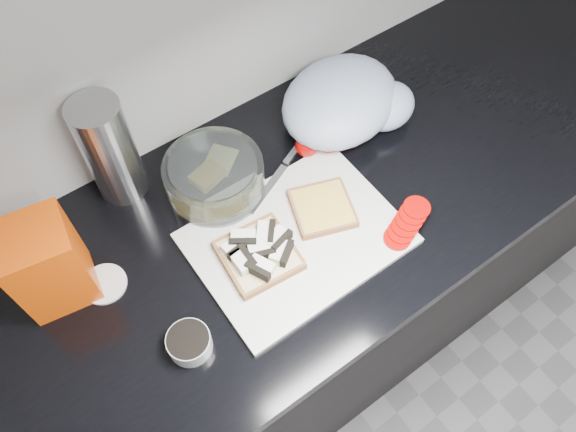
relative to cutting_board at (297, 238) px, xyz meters
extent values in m
cube|color=beige|center=(-0.09, 0.37, 0.34)|extent=(3.50, 0.02, 2.50)
cube|color=black|center=(-0.09, 0.07, -0.48)|extent=(3.50, 0.60, 0.86)
cube|color=black|center=(-0.09, 0.07, -0.03)|extent=(3.50, 0.64, 0.04)
cube|color=silver|center=(0.00, 0.00, 0.00)|extent=(0.40, 0.30, 0.01)
cube|color=#C6BA8C|center=(-0.09, 0.01, 0.01)|extent=(0.14, 0.14, 0.02)
cube|color=white|center=(-0.12, 0.04, 0.03)|extent=(0.05, 0.03, 0.02)
cube|color=black|center=(-0.12, 0.04, 0.03)|extent=(0.05, 0.02, 0.02)
cube|color=white|center=(-0.09, 0.04, 0.04)|extent=(0.05, 0.05, 0.02)
cube|color=black|center=(-0.09, 0.04, 0.04)|extent=(0.05, 0.04, 0.02)
cube|color=white|center=(-0.06, 0.03, 0.03)|extent=(0.05, 0.05, 0.02)
cube|color=black|center=(-0.06, 0.03, 0.03)|extent=(0.04, 0.05, 0.02)
cube|color=white|center=(-0.13, 0.00, 0.04)|extent=(0.03, 0.05, 0.02)
cube|color=black|center=(-0.13, 0.00, 0.04)|extent=(0.01, 0.05, 0.02)
cube|color=white|center=(-0.08, 0.00, 0.03)|extent=(0.05, 0.04, 0.02)
cube|color=black|center=(-0.08, 0.00, 0.03)|extent=(0.05, 0.03, 0.02)
cube|color=white|center=(-0.06, -0.02, 0.03)|extent=(0.05, 0.05, 0.02)
cube|color=black|center=(-0.06, -0.02, 0.03)|extent=(0.05, 0.04, 0.02)
cube|color=white|center=(-0.10, -0.03, 0.04)|extent=(0.04, 0.05, 0.02)
cube|color=black|center=(-0.10, -0.03, 0.04)|extent=(0.03, 0.05, 0.02)
cube|color=white|center=(-0.04, 0.01, 0.04)|extent=(0.05, 0.04, 0.02)
cube|color=black|center=(-0.04, 0.01, 0.04)|extent=(0.05, 0.02, 0.02)
cube|color=#C6BA8C|center=(0.08, 0.02, 0.01)|extent=(0.15, 0.15, 0.02)
cube|color=gold|center=(0.08, 0.02, 0.02)|extent=(0.13, 0.13, 0.00)
cylinder|color=#9C0603|center=(0.16, -0.12, 0.01)|extent=(0.07, 0.07, 0.01)
cylinder|color=#9C0603|center=(0.17, -0.11, 0.01)|extent=(0.06, 0.06, 0.01)
cylinder|color=#9C0603|center=(0.18, -0.11, 0.02)|extent=(0.06, 0.06, 0.01)
cylinder|color=#9C0603|center=(0.20, -0.10, 0.02)|extent=(0.06, 0.06, 0.01)
cylinder|color=#9C0603|center=(0.21, -0.10, 0.03)|extent=(0.07, 0.07, 0.01)
cylinder|color=#9C0603|center=(0.22, -0.10, 0.03)|extent=(0.07, 0.07, 0.01)
cube|color=#B6B6BB|center=(0.02, 0.13, 0.01)|extent=(0.13, 0.07, 0.00)
cube|color=#B6B6BB|center=(0.11, 0.17, 0.01)|extent=(0.06, 0.04, 0.01)
cylinder|color=#A7ACAC|center=(-0.28, -0.07, 0.01)|extent=(0.08, 0.08, 0.04)
cylinder|color=black|center=(-0.28, -0.07, 0.03)|extent=(0.07, 0.07, 0.01)
cylinder|color=silver|center=(-0.35, 0.13, 0.00)|extent=(0.10, 0.10, 0.01)
cylinder|color=silver|center=(-0.07, 0.19, 0.04)|extent=(0.20, 0.20, 0.08)
cube|color=gold|center=(-0.08, 0.19, 0.03)|extent=(0.07, 0.06, 0.05)
cube|color=#FFF998|center=(-0.04, 0.21, 0.01)|extent=(0.09, 0.09, 0.02)
cube|color=#CE4903|center=(-0.42, 0.17, 0.09)|extent=(0.14, 0.13, 0.19)
cylinder|color=#A5A5AA|center=(-0.22, 0.32, 0.11)|extent=(0.10, 0.10, 0.24)
ellipsoid|color=#A8B5CF|center=(0.26, 0.20, 0.06)|extent=(0.34, 0.30, 0.13)
ellipsoid|color=#A8B5CF|center=(0.35, 0.14, 0.04)|extent=(0.16, 0.15, 0.09)
sphere|color=#9C0603|center=(0.19, 0.15, 0.02)|extent=(0.05, 0.05, 0.05)
sphere|color=#9C0603|center=(0.25, 0.14, 0.02)|extent=(0.05, 0.05, 0.05)
sphere|color=#9C0603|center=(0.15, 0.16, 0.02)|extent=(0.05, 0.05, 0.05)
camera|label=1|loc=(-0.33, -0.44, 0.96)|focal=35.00mm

